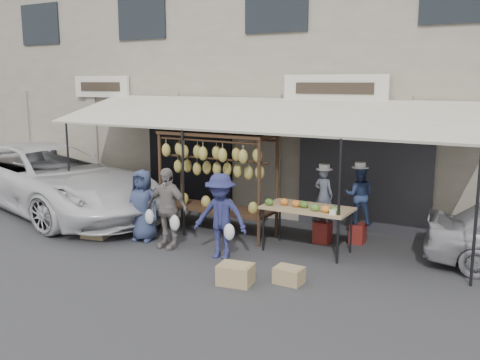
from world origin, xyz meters
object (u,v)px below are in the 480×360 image
object	(u,v)px
produce_table	(306,209)
crate_far	(96,230)
customer_mid	(167,208)
crate_near_b	(289,275)
vendor_right	(359,195)
van	(47,161)
crate_near_a	(236,274)
vendor_left	(324,195)
customer_right	(221,216)
customer_left	(143,205)
banana_rack	(216,163)

from	to	relation	value
produce_table	crate_far	xyz separation A→B (m)	(-4.28, -1.35, -0.71)
customer_mid	crate_near_b	world-z (taller)	customer_mid
vendor_right	van	bearing A→B (deg)	-9.39
van	produce_table	bearing A→B (deg)	-75.14
crate_near_a	crate_far	bearing A→B (deg)	168.88
vendor_left	vendor_right	distance (m)	0.72
customer_mid	customer_right	distance (m)	1.27
crate_near_b	crate_far	world-z (taller)	crate_far
produce_table	vendor_left	bearing A→B (deg)	86.48
van	customer_mid	bearing A→B (deg)	-88.29
customer_left	crate_near_a	xyz separation A→B (m)	(2.94, -1.13, -0.59)
crate_near_b	van	xyz separation A→B (m)	(-7.86, 1.73, 1.09)
vendor_left	crate_near_a	size ratio (longest dim) A/B	2.02
customer_right	crate_near_a	distance (m)	1.51
banana_rack	customer_left	size ratio (longest dim) A/B	1.72
produce_table	customer_left	world-z (taller)	customer_left
customer_mid	crate_near_a	size ratio (longest dim) A/B	2.93
vendor_right	vendor_left	bearing A→B (deg)	11.14
crate_near_a	customer_mid	bearing A→B (deg)	155.40
customer_mid	crate_far	xyz separation A→B (m)	(-1.76, -0.23, -0.65)
customer_right	crate_near_b	bearing A→B (deg)	-27.32
customer_left	customer_right	distance (m)	2.02
banana_rack	vendor_left	xyz separation A→B (m)	(2.27, 0.56, -0.56)
customer_left	customer_right	xyz separation A→B (m)	(2.01, -0.13, 0.06)
banana_rack	produce_table	world-z (taller)	banana_rack
crate_near_a	crate_far	world-z (taller)	crate_near_a
vendor_right	crate_near_a	size ratio (longest dim) A/B	2.17
customer_left	customer_mid	xyz separation A→B (m)	(0.74, -0.13, 0.06)
banana_rack	crate_near_a	world-z (taller)	banana_rack
customer_left	crate_far	size ratio (longest dim) A/B	2.78
produce_table	customer_left	size ratio (longest dim) A/B	1.13
vendor_right	crate_near_a	distance (m)	3.48
customer_right	van	distance (m)	6.32
vendor_left	customer_mid	world-z (taller)	customer_mid
customer_right	vendor_right	bearing A→B (deg)	39.08
vendor_left	crate_near_b	xyz separation A→B (m)	(0.38, -2.41, -0.88)
van	crate_near_a	bearing A→B (deg)	-91.79
banana_rack	van	xyz separation A→B (m)	(-5.22, -0.12, -0.34)
crate_near_a	van	size ratio (longest dim) A/B	0.09
vendor_right	crate_far	world-z (taller)	vendor_right
crate_near_b	produce_table	bearing A→B (deg)	104.33
vendor_right	customer_right	bearing A→B (deg)	32.38
produce_table	customer_left	distance (m)	3.41
vendor_right	customer_mid	size ratio (longest dim) A/B	0.74
banana_rack	crate_far	size ratio (longest dim) A/B	4.79
produce_table	van	size ratio (longest dim) A/B	0.29
customer_mid	customer_left	bearing A→B (deg)	169.91
customer_left	customer_right	bearing A→B (deg)	-14.39
vendor_left	crate_near_a	distance (m)	3.03
produce_table	vendor_right	world-z (taller)	vendor_right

